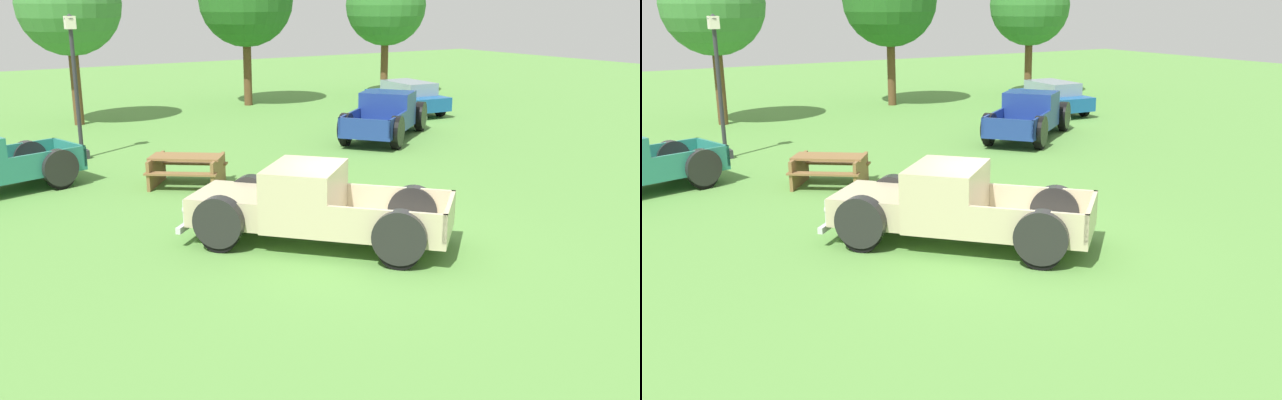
# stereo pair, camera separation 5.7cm
# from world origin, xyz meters

# --- Properties ---
(ground_plane) EXTENTS (80.00, 80.00, 0.00)m
(ground_plane) POSITION_xyz_m (0.00, 0.00, 0.00)
(ground_plane) COLOR #5B9342
(pickup_truck_foreground) EXTENTS (4.75, 4.94, 1.55)m
(pickup_truck_foreground) POSITION_xyz_m (-0.98, 0.77, 0.74)
(pickup_truck_foreground) COLOR #C6B793
(pickup_truck_foreground) RESTS_ON ground_plane
(pickup_truck_behind_right) EXTENTS (5.08, 4.47, 1.54)m
(pickup_truck_behind_right) POSITION_xyz_m (7.22, 8.72, 0.74)
(pickup_truck_behind_right) COLOR navy
(pickup_truck_behind_right) RESTS_ON ground_plane
(sedan_distant_a) EXTENTS (1.91, 4.07, 1.32)m
(sedan_distant_a) POSITION_xyz_m (11.00, 12.33, 0.69)
(sedan_distant_a) COLOR #195699
(sedan_distant_a) RESTS_ON ground_plane
(lamp_post_near) EXTENTS (0.36, 0.36, 4.19)m
(lamp_post_near) POSITION_xyz_m (-2.63, 10.77, 2.20)
(lamp_post_near) COLOR #2D2D33
(lamp_post_near) RESTS_ON ground_plane
(picnic_table) EXTENTS (2.33, 2.26, 0.78)m
(picnic_table) POSITION_xyz_m (-1.19, 6.09, 0.49)
(picnic_table) COLOR olive
(picnic_table) RESTS_ON ground_plane
(oak_tree_east) EXTENTS (3.83, 3.83, 6.21)m
(oak_tree_east) POSITION_xyz_m (13.67, 17.43, 4.28)
(oak_tree_east) COLOR brown
(oak_tree_east) RESTS_ON ground_plane
(oak_tree_center) EXTENTS (3.75, 3.75, 6.30)m
(oak_tree_center) POSITION_xyz_m (-1.19, 16.80, 4.40)
(oak_tree_center) COLOR brown
(oak_tree_center) RESTS_ON ground_plane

